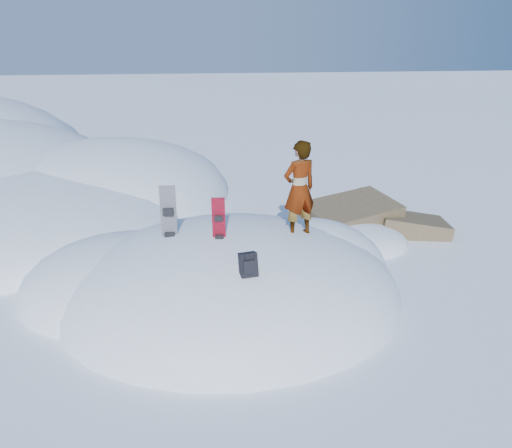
{
  "coord_description": "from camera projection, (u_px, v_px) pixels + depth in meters",
  "views": [
    {
      "loc": [
        -0.65,
        -9.11,
        5.14
      ],
      "look_at": [
        0.55,
        0.3,
        1.48
      ],
      "focal_mm": 35.0,
      "sensor_mm": 36.0,
      "label": 1
    }
  ],
  "objects": [
    {
      "name": "snowboard_red",
      "position": [
        219.0,
        230.0,
        9.44
      ],
      "size": [
        0.27,
        0.2,
        1.34
      ],
      "rotation": [
        0.0,
        0.0,
        -0.11
      ],
      "color": "red",
      "rests_on": "snow_mound"
    },
    {
      "name": "rock_outcrop",
      "position": [
        359.0,
        233.0,
        13.58
      ],
      "size": [
        4.68,
        4.41,
        1.68
      ],
      "color": "brown",
      "rests_on": "ground"
    },
    {
      "name": "backpack",
      "position": [
        248.0,
        265.0,
        8.43
      ],
      "size": [
        0.34,
        0.39,
        0.49
      ],
      "rotation": [
        0.0,
        0.0,
        0.18
      ],
      "color": "black",
      "rests_on": "snow_mound"
    },
    {
      "name": "person",
      "position": [
        299.0,
        189.0,
        9.74
      ],
      "size": [
        0.82,
        0.68,
        1.93
      ],
      "primitive_type": "imported",
      "rotation": [
        0.0,
        0.0,
        3.5
      ],
      "color": "slate",
      "rests_on": "snow_mound"
    },
    {
      "name": "ground",
      "position": [
        232.0,
        297.0,
        10.36
      ],
      "size": [
        120.0,
        120.0,
        0.0
      ],
      "primitive_type": "plane",
      "color": "white",
      "rests_on": "ground"
    },
    {
      "name": "snowboard_dark",
      "position": [
        169.0,
        226.0,
        9.74
      ],
      "size": [
        0.32,
        0.19,
        1.66
      ],
      "rotation": [
        0.0,
        0.0,
        -0.1
      ],
      "color": "black",
      "rests_on": "snow_mound"
    },
    {
      "name": "snow_mound",
      "position": [
        223.0,
        291.0,
        10.56
      ],
      "size": [
        8.0,
        6.0,
        3.0
      ],
      "color": "white",
      "rests_on": "ground"
    },
    {
      "name": "gear_pile",
      "position": [
        87.0,
        325.0,
        9.12
      ],
      "size": [
        0.94,
        0.82,
        0.24
      ],
      "rotation": [
        0.0,
        0.0,
        0.73
      ],
      "color": "black",
      "rests_on": "ground"
    }
  ]
}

